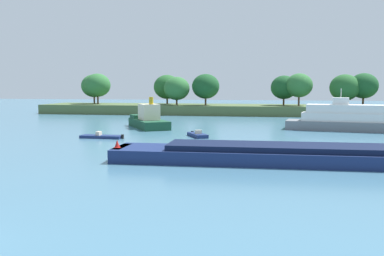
{
  "coord_description": "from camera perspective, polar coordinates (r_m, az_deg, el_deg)",
  "views": [
    {
      "loc": [
        14.26,
        -14.38,
        6.82
      ],
      "look_at": [
        4.41,
        41.1,
        1.2
      ],
      "focal_mm": 38.77,
      "sensor_mm": 36.0,
      "label": 1
    }
  ],
  "objects": [
    {
      "name": "cargo_barge",
      "position": [
        39.11,
        23.39,
        -3.5
      ],
      "size": [
        44.11,
        6.28,
        5.79
      ],
      "color": "navy",
      "rests_on": "ground"
    },
    {
      "name": "white_riverboat",
      "position": [
        69.11,
        21.93,
        1.08
      ],
      "size": [
        22.4,
        8.37,
        6.54
      ],
      "color": "slate",
      "rests_on": "ground"
    },
    {
      "name": "channel_buoy_red",
      "position": [
        39.35,
        -10.24,
        -3.18
      ],
      "size": [
        0.7,
        0.7,
        1.9
      ],
      "color": "red",
      "rests_on": "ground"
    },
    {
      "name": "tugboat",
      "position": [
        69.56,
        -6.04,
        1.14
      ],
      "size": [
        9.49,
        11.81,
        5.17
      ],
      "color": "#19472D",
      "rests_on": "ground"
    },
    {
      "name": "fishing_skiff",
      "position": [
        56.61,
        0.76,
        -0.96
      ],
      "size": [
        3.52,
        4.7,
        0.97
      ],
      "color": "navy",
      "rests_on": "ground"
    },
    {
      "name": "treeline_island",
      "position": [
        103.32,
        5.18,
        3.82
      ],
      "size": [
        99.02,
        14.85,
        10.26
      ],
      "color": "#4C6038",
      "rests_on": "ground"
    },
    {
      "name": "small_motorboat",
      "position": [
        56.51,
        -12.31,
        -1.15
      ],
      "size": [
        5.95,
        2.02,
        0.88
      ],
      "color": "navy",
      "rests_on": "ground"
    }
  ]
}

